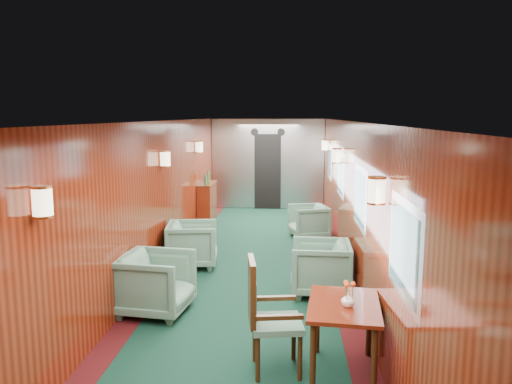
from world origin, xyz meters
TOP-DOWN VIEW (x-y plane):
  - room at (0.00, 0.00)m, footprint 12.00×12.10m
  - bulkhead at (0.00, 5.91)m, footprint 2.98×0.17m
  - windows_right at (1.49, 0.25)m, footprint 0.02×8.60m
  - wall_sconces at (0.00, 0.57)m, footprint 2.97×7.97m
  - dining_table at (1.12, -2.76)m, footprint 0.76×1.02m
  - side_chair at (0.37, -2.75)m, footprint 0.57×0.59m
  - credenza at (-1.34, 4.07)m, footprint 0.32×1.03m
  - flower_vase at (1.15, -2.83)m, footprint 0.15×0.15m
  - armchair_left_near at (-1.09, -1.39)m, footprint 0.96×0.94m
  - armchair_left_far at (-1.01, 0.61)m, footprint 0.91×0.89m
  - armchair_right_near at (1.03, -0.55)m, footprint 0.85×0.83m
  - armchair_right_far at (0.98, 2.72)m, footprint 0.90×0.88m

SIDE VIEW (x-z plane):
  - armchair_right_far at x=0.98m, z-range 0.00..0.67m
  - armchair_left_far at x=-1.01m, z-range 0.00..0.74m
  - armchair_right_near at x=1.03m, z-range 0.00..0.75m
  - armchair_left_near at x=-1.09m, z-range 0.00..0.78m
  - credenza at x=-1.34m, z-range -0.13..1.07m
  - dining_table at x=1.12m, z-range 0.24..0.96m
  - side_chair at x=0.37m, z-range 0.05..1.18m
  - flower_vase at x=1.15m, z-range 0.72..0.85m
  - bulkhead at x=0.00m, z-range -0.01..2.38m
  - windows_right at x=1.49m, z-range 1.05..1.85m
  - room at x=0.00m, z-range 0.43..2.83m
  - wall_sconces at x=0.00m, z-range 1.66..1.91m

